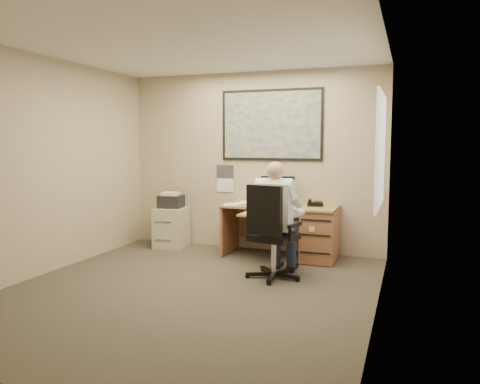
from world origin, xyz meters
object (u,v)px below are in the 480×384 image
(office_chair, at_px, (274,251))
(person, at_px, (275,220))
(desk, at_px, (303,227))
(filing_cabinet, at_px, (171,223))

(office_chair, distance_m, person, 0.38)
(desk, relative_size, person, 1.13)
(desk, relative_size, office_chair, 1.39)
(desk, height_order, person, person)
(desk, relative_size, filing_cabinet, 1.84)
(desk, height_order, filing_cabinet, desk)
(office_chair, bearing_deg, person, 109.98)
(filing_cabinet, bearing_deg, office_chair, -36.55)
(filing_cabinet, xyz_separation_m, office_chair, (2.00, -1.14, -0.04))
(filing_cabinet, distance_m, person, 2.28)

